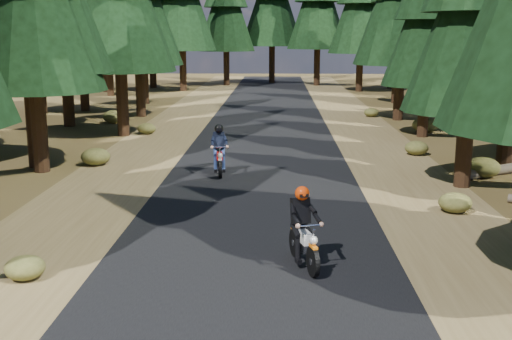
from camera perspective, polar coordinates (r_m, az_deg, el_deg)
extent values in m
plane|color=#473819|center=(15.04, -0.19, -5.29)|extent=(120.00, 120.00, 0.00)
cube|color=black|center=(19.87, 0.34, -0.99)|extent=(6.00, 100.00, 0.01)
cube|color=brown|center=(20.51, -12.62, -0.88)|extent=(3.20, 100.00, 0.01)
cube|color=brown|center=(20.27, 13.45, -1.07)|extent=(3.20, 100.00, 0.01)
cylinder|color=black|center=(22.03, -18.93, 6.67)|extent=(0.51, 0.51, 5.34)
cylinder|color=black|center=(19.75, 18.22, 4.97)|extent=(0.48, 0.48, 4.52)
cone|color=black|center=(19.64, 18.77, 13.17)|extent=(3.84, 3.84, 5.65)
cylinder|color=black|center=(22.88, -19.39, 8.18)|extent=(0.56, 0.56, 6.43)
cylinder|color=black|center=(23.14, 21.67, 7.32)|extent=(0.53, 0.53, 5.84)
cylinder|color=black|center=(29.11, -11.90, 8.57)|extent=(0.53, 0.53, 5.72)
cylinder|color=black|center=(29.23, 14.77, 7.26)|extent=(0.48, 0.48, 4.51)
cone|color=black|center=(29.15, 15.07, 12.78)|extent=(3.83, 3.83, 5.64)
cylinder|color=black|center=(32.88, -16.55, 9.27)|extent=(0.55, 0.55, 6.37)
cylinder|color=black|center=(32.73, 19.86, 9.14)|extent=(0.56, 0.56, 6.47)
cylinder|color=black|center=(35.94, -10.32, 9.18)|extent=(0.53, 0.53, 5.64)
cylinder|color=black|center=(34.72, 12.69, 9.14)|extent=(0.53, 0.53, 5.83)
cylinder|color=black|center=(39.30, -15.14, 9.04)|extent=(0.52, 0.52, 5.45)
cone|color=black|center=(39.29, -15.41, 14.00)|extent=(4.63, 4.63, 6.81)
cylinder|color=black|center=(40.10, 18.01, 8.33)|extent=(0.48, 0.48, 4.61)
cone|color=black|center=(40.05, 18.28, 12.44)|extent=(3.92, 3.92, 5.77)
cylinder|color=black|center=(42.75, -9.89, 8.79)|extent=(0.48, 0.48, 4.42)
cone|color=black|center=(42.69, -10.02, 12.49)|extent=(3.76, 3.76, 5.52)
cylinder|color=black|center=(43.50, 12.43, 9.63)|extent=(0.53, 0.53, 5.76)
cone|color=black|center=(43.52, 12.65, 14.37)|extent=(4.90, 4.90, 7.21)
cylinder|color=black|center=(48.75, -12.90, 9.24)|extent=(0.49, 0.49, 4.75)
cone|color=black|center=(48.71, -13.07, 12.72)|extent=(4.04, 4.04, 5.93)
cylinder|color=black|center=(48.12, 17.20, 9.52)|extent=(0.53, 0.53, 5.66)
cone|color=black|center=(48.13, 17.47, 13.72)|extent=(4.81, 4.81, 7.07)
cylinder|color=black|center=(38.81, -18.76, 9.50)|extent=(0.56, 0.56, 6.40)
cylinder|color=black|center=(42.26, 19.34, 9.34)|extent=(0.54, 0.54, 6.00)
cylinder|color=black|center=(51.92, -6.54, 10.52)|extent=(0.56, 0.56, 6.40)
cylinder|color=black|center=(51.78, 9.23, 10.22)|extent=(0.54, 0.54, 6.00)
cone|color=black|center=(51.81, 9.38, 14.37)|extent=(5.10, 5.10, 7.50)
cylinder|color=black|center=(55.37, -9.22, 10.74)|extent=(0.57, 0.57, 6.80)
cylinder|color=black|center=(55.18, 11.99, 10.42)|extent=(0.56, 0.56, 6.40)
cone|color=black|center=(55.24, 12.17, 14.57)|extent=(5.44, 5.44, 8.00)
cylinder|color=black|center=(57.55, -2.65, 10.52)|extent=(0.54, 0.54, 6.00)
cone|color=black|center=(57.57, -2.69, 14.26)|extent=(5.10, 5.10, 7.50)
cylinder|color=black|center=(57.47, 5.46, 10.68)|extent=(0.56, 0.56, 6.40)
cone|color=black|center=(57.52, 5.55, 14.66)|extent=(5.44, 5.44, 8.00)
cylinder|color=black|center=(60.36, 1.43, 10.98)|extent=(0.57, 0.57, 6.80)
cylinder|color=black|center=(52.16, -13.33, 9.85)|extent=(0.52, 0.52, 5.60)
cone|color=black|center=(52.17, -13.52, 13.69)|extent=(4.76, 4.76, 7.00)
cylinder|color=black|center=(51.89, 16.06, 9.92)|extent=(0.54, 0.54, 6.00)
cone|color=black|center=(51.92, 16.30, 14.05)|extent=(5.10, 5.10, 7.50)
ellipsoid|color=#474C1E|center=(17.15, 17.29, -2.79)|extent=(0.84, 0.84, 0.51)
ellipsoid|color=#474C1E|center=(12.77, -19.86, -8.17)|extent=(0.74, 0.74, 0.45)
ellipsoid|color=#474C1E|center=(30.59, 14.82, 3.87)|extent=(1.19, 1.19, 0.72)
ellipsoid|color=#474C1E|center=(22.93, -14.08, 1.15)|extent=(1.00, 1.00, 0.60)
ellipsoid|color=#474C1E|center=(21.59, 19.53, 0.22)|extent=(1.07, 1.07, 0.64)
ellipsoid|color=#474C1E|center=(24.90, 14.08, 1.91)|extent=(0.88, 0.88, 0.53)
ellipsoid|color=#474C1E|center=(29.67, -9.71, 3.65)|extent=(0.83, 0.83, 0.50)
ellipsoid|color=#474C1E|center=(33.63, -12.51, 4.65)|extent=(1.12, 1.12, 0.67)
ellipsoid|color=#474C1E|center=(35.97, 10.22, 5.05)|extent=(0.80, 0.80, 0.48)
cube|color=black|center=(12.42, 4.32, -3.91)|extent=(0.40, 0.30, 0.51)
sphere|color=red|center=(12.33, 4.34, -2.25)|extent=(0.35, 0.35, 0.28)
cube|color=black|center=(20.64, -3.29, 2.57)|extent=(0.39, 0.27, 0.52)
sphere|color=black|center=(20.58, -3.30, 3.62)|extent=(0.33, 0.33, 0.29)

